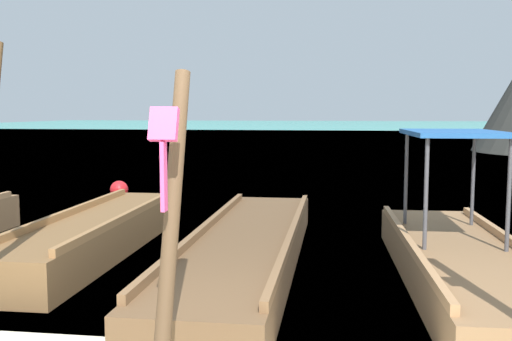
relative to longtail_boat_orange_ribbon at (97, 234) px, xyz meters
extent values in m
plane|color=#2DB29E|center=(2.56, 56.94, -0.29)|extent=(120.00, 120.00, 0.00)
cube|color=brown|center=(0.00, 0.03, -0.03)|extent=(1.09, 5.16, 0.54)
cube|color=#996C3F|center=(-0.49, 0.03, 0.29)|extent=(0.12, 4.74, 0.10)
cube|color=#996C3F|center=(0.49, 0.04, 0.29)|extent=(0.12, 4.74, 0.10)
cube|color=brown|center=(2.36, -0.48, -0.06)|extent=(1.34, 6.58, 0.47)
cube|color=brown|center=(1.74, -0.48, 0.22)|extent=(0.11, 6.05, 0.10)
cube|color=brown|center=(2.97, -0.49, 0.22)|extent=(0.11, 6.05, 0.10)
cylinder|color=brown|center=(2.34, -3.95, 1.16)|extent=(0.12, 0.77, 2.00)
cube|color=#F24C8C|center=(2.34, -4.15, 1.74)|extent=(0.20, 0.13, 0.25)
cube|color=#F24C8C|center=(2.34, -4.17, 1.37)|extent=(0.03, 0.08, 0.50)
cube|color=olive|center=(5.07, -0.92, -0.06)|extent=(1.52, 5.34, 0.47)
cube|color=#AF7F52|center=(4.44, -0.94, 0.23)|extent=(0.23, 4.88, 0.10)
cylinder|color=#4C4C51|center=(4.60, -1.07, 0.85)|extent=(0.05, 0.05, 1.34)
cylinder|color=#4C4C51|center=(5.55, -1.04, 0.85)|extent=(0.05, 0.05, 1.34)
cylinder|color=#4C4C51|center=(4.55, 0.52, 0.85)|extent=(0.05, 0.05, 1.34)
cylinder|color=#4C4C51|center=(5.50, 0.55, 0.85)|extent=(0.05, 0.05, 1.34)
cube|color=#235BA3|center=(5.05, -0.26, 1.55)|extent=(1.21, 1.82, 0.06)
sphere|color=red|center=(-1.69, 5.19, -0.07)|extent=(0.44, 0.44, 0.44)
camera|label=1|loc=(3.55, -8.06, 1.83)|focal=40.38mm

